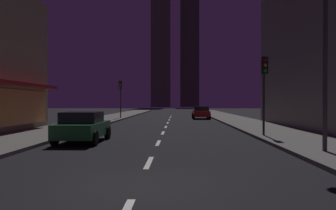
# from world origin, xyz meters

# --- Properties ---
(ground_plane) EXTENTS (78.00, 136.00, 0.10)m
(ground_plane) POSITION_xyz_m (0.00, 32.00, -0.05)
(ground_plane) COLOR black
(sidewalk_right) EXTENTS (4.00, 76.00, 0.15)m
(sidewalk_right) POSITION_xyz_m (7.00, 32.00, 0.07)
(sidewalk_right) COLOR #605E59
(sidewalk_right) RESTS_ON ground
(sidewalk_left) EXTENTS (4.00, 76.00, 0.15)m
(sidewalk_left) POSITION_xyz_m (-7.00, 32.00, 0.07)
(sidewalk_left) COLOR #605E59
(sidewalk_left) RESTS_ON ground
(lane_marking_center) EXTENTS (0.16, 43.80, 0.01)m
(lane_marking_center) POSITION_xyz_m (0.00, 18.80, 0.01)
(lane_marking_center) COLOR silver
(lane_marking_center) RESTS_ON ground
(skyscraper_distant_tall) EXTENTS (7.70, 6.21, 60.46)m
(skyscraper_distant_tall) POSITION_xyz_m (-5.78, 130.26, 30.23)
(skyscraper_distant_tall) COLOR brown
(skyscraper_distant_tall) RESTS_ON ground
(skyscraper_distant_mid) EXTENTS (7.67, 7.31, 55.74)m
(skyscraper_distant_mid) POSITION_xyz_m (5.95, 135.98, 27.87)
(skyscraper_distant_mid) COLOR #494537
(skyscraper_distant_mid) RESTS_ON ground
(car_parked_near) EXTENTS (1.98, 4.24, 1.45)m
(car_parked_near) POSITION_xyz_m (-3.60, 8.65, 0.74)
(car_parked_near) COLOR #1E722D
(car_parked_near) RESTS_ON ground
(car_parked_far) EXTENTS (1.98, 4.24, 1.45)m
(car_parked_far) POSITION_xyz_m (3.60, 31.90, 0.74)
(car_parked_far) COLOR #B21919
(car_parked_far) RESTS_ON ground
(fire_hydrant_far_left) EXTENTS (0.42, 0.30, 0.65)m
(fire_hydrant_far_left) POSITION_xyz_m (-5.90, 16.16, 0.45)
(fire_hydrant_far_left) COLOR gold
(fire_hydrant_far_left) RESTS_ON sidewalk_left
(traffic_light_near_right) EXTENTS (0.32, 0.48, 4.20)m
(traffic_light_near_right) POSITION_xyz_m (5.50, 10.75, 3.19)
(traffic_light_near_right) COLOR #2D2D2D
(traffic_light_near_right) RESTS_ON sidewalk_right
(traffic_light_far_left) EXTENTS (0.32, 0.48, 4.20)m
(traffic_light_far_left) POSITION_xyz_m (-5.50, 30.73, 3.19)
(traffic_light_far_left) COLOR #2D2D2D
(traffic_light_far_left) RESTS_ON sidewalk_left
(street_lamp_right) EXTENTS (1.96, 0.56, 6.58)m
(street_lamp_right) POSITION_xyz_m (5.38, 4.93, 5.07)
(street_lamp_right) COLOR #38383D
(street_lamp_right) RESTS_ON sidewalk_right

